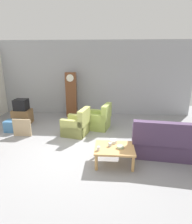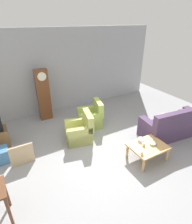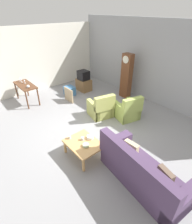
% 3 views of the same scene
% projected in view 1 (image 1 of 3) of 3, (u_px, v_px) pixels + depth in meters
% --- Properties ---
extents(ground_plane, '(10.40, 10.40, 0.00)m').
position_uv_depth(ground_plane, '(85.00, 150.00, 5.39)').
color(ground_plane, gray).
extents(garage_door_wall, '(8.40, 0.16, 3.20)m').
position_uv_depth(garage_door_wall, '(95.00, 78.00, 8.36)').
color(garage_door_wall, '#9EA0A5').
rests_on(garage_door_wall, ground_plane).
extents(couch_floral, '(2.19, 1.11, 1.04)m').
position_uv_depth(couch_floral, '(173.00, 144.00, 4.95)').
color(couch_floral, '#4C3856').
rests_on(couch_floral, ground_plane).
extents(armchair_olive_near, '(0.94, 0.92, 0.92)m').
position_uv_depth(armchair_olive_near, '(77.00, 126.00, 6.35)').
color(armchair_olive_near, tan).
rests_on(armchair_olive_near, ground_plane).
extents(armchair_olive_far, '(0.96, 0.94, 0.92)m').
position_uv_depth(armchair_olive_far, '(99.00, 120.00, 6.90)').
color(armchair_olive_far, '#A6BB57').
rests_on(armchair_olive_far, ground_plane).
extents(coffee_table_wood, '(0.96, 0.76, 0.43)m').
position_uv_depth(coffee_table_wood, '(114.00, 150.00, 4.62)').
color(coffee_table_wood, tan).
rests_on(coffee_table_wood, ground_plane).
extents(grandfather_clock, '(0.44, 0.30, 1.91)m').
position_uv_depth(grandfather_clock, '(71.00, 95.00, 8.05)').
color(grandfather_clock, brown).
rests_on(grandfather_clock, ground_plane).
extents(tv_stand_cabinet, '(0.68, 0.52, 0.55)m').
position_uv_depth(tv_stand_cabinet, '(23.00, 117.00, 7.41)').
color(tv_stand_cabinet, brown).
rests_on(tv_stand_cabinet, ground_plane).
extents(tv_crt, '(0.48, 0.44, 0.42)m').
position_uv_depth(tv_crt, '(21.00, 105.00, 7.27)').
color(tv_crt, black).
rests_on(tv_crt, tv_stand_cabinet).
extents(framed_picture_leaning, '(0.60, 0.05, 0.58)m').
position_uv_depth(framed_picture_leaning, '(22.00, 128.00, 6.23)').
color(framed_picture_leaning, tan).
rests_on(framed_picture_leaning, ground_plane).
extents(storage_box_blue, '(0.48, 0.39, 0.39)m').
position_uv_depth(storage_box_blue, '(13.00, 126.00, 6.65)').
color(storage_box_blue, teal).
rests_on(storage_box_blue, ground_plane).
extents(cup_white_porcelain, '(0.08, 0.08, 0.10)m').
position_uv_depth(cup_white_porcelain, '(98.00, 148.00, 4.45)').
color(cup_white_porcelain, white).
rests_on(cup_white_porcelain, coffee_table_wood).
extents(cup_blue_rimmed, '(0.08, 0.08, 0.09)m').
position_uv_depth(cup_blue_rimmed, '(110.00, 144.00, 4.65)').
color(cup_blue_rimmed, silver).
rests_on(cup_blue_rimmed, coffee_table_wood).
extents(bowl_white_stacked, '(0.19, 0.19, 0.08)m').
position_uv_depth(bowl_white_stacked, '(113.00, 141.00, 4.83)').
color(bowl_white_stacked, white).
rests_on(bowl_white_stacked, coffee_table_wood).
extents(bowl_shallow_green, '(0.18, 0.18, 0.06)m').
position_uv_depth(bowl_shallow_green, '(120.00, 147.00, 4.56)').
color(bowl_shallow_green, '#B2C69E').
rests_on(bowl_shallow_green, coffee_table_wood).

